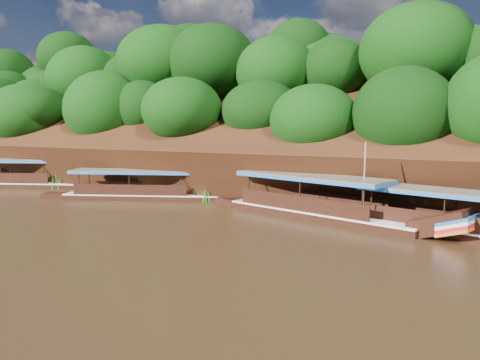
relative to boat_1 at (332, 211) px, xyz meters
The scene contains 6 objects.
ground 8.06m from the boat_1, 114.65° to the right, with size 160.00×160.00×0.00m, color black.
riverbank 15.84m from the boat_1, 102.31° to the left, with size 120.00×30.06×19.40m.
boat_1 is the anchor object (origin of this frame).
boat_2 14.42m from the boat_1, behind, with size 13.82×6.75×4.75m.
boat_3 28.75m from the boat_1, behind, with size 14.18×6.97×3.05m.
reeds 6.86m from the boat_1, 161.91° to the left, with size 47.47×1.99×1.96m.
Camera 1 is at (10.75, -19.66, 5.82)m, focal length 35.00 mm.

